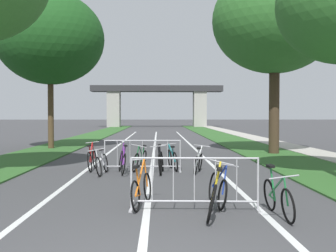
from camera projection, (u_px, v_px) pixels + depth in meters
grass_verge_left at (87, 138)px, 32.78m from camera, size 2.86×69.39×0.05m
grass_verge_right at (223, 138)px, 33.03m from camera, size 2.86×69.39×0.05m
sidewalk_path_right at (251, 137)px, 33.09m from camera, size 1.73×69.39×0.08m
lane_stripe_center at (155, 146)px, 24.60m from camera, size 0.14×40.14×0.01m
lane_stripe_right_lane at (192, 146)px, 24.65m from camera, size 0.14×40.14×0.01m
lane_stripe_left_lane at (118, 146)px, 24.54m from camera, size 0.14×40.14×0.01m
overpass_bridge at (157, 99)px, 61.73m from camera, size 19.73×2.90×6.23m
tree_left_maple_mid at (50, 39)px, 22.18m from camera, size 5.84×5.84×8.50m
tree_right_oak_near at (275, 21)px, 19.24m from camera, size 5.89×5.89×8.84m
crowd_barrier_nearest at (194, 184)px, 8.01m from camera, size 2.57×0.56×1.05m
crowd_barrier_second at (143, 156)px, 13.44m from camera, size 2.55×0.48×1.05m
bicycle_green_0 at (278, 198)px, 7.50m from camera, size 0.53×1.61×0.94m
bicycle_teal_1 at (172, 159)px, 13.95m from camera, size 0.58×1.63×0.89m
bicycle_white_2 at (198, 162)px, 13.11m from camera, size 0.67×1.54×0.89m
bicycle_black_3 at (161, 162)px, 13.09m from camera, size 0.50×1.64×0.95m
bicycle_yellow_4 at (213, 196)px, 7.53m from camera, size 0.71×1.76×1.02m
bicycle_purple_5 at (122, 161)px, 13.05m from camera, size 0.53×1.68×1.00m
bicycle_red_6 at (92, 159)px, 13.79m from camera, size 0.47×1.67×0.96m
bicycle_blue_7 at (218, 188)px, 8.51m from camera, size 0.49×1.60×0.94m
bicycle_orange_8 at (141, 189)px, 8.40m from camera, size 0.54×1.68×0.96m
bicycle_silver_9 at (102, 163)px, 12.84m from camera, size 0.52×1.59×0.87m
bicycle_green_10 at (140, 160)px, 13.85m from camera, size 0.52×1.69×0.92m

